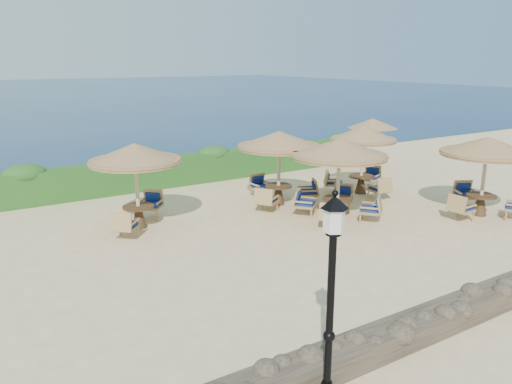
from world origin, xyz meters
name	(u,v)px	position (x,y,z in m)	size (l,w,h in m)	color
ground	(306,227)	(0.00, 0.00, 0.00)	(120.00, 120.00, 0.00)	beige
sea	(15,95)	(0.00, 70.00, 0.00)	(160.00, 160.00, 0.00)	#0A1D45
hedge	(204,167)	(0.00, 7.20, 0.60)	(18.00, 0.90, 1.20)	#1D4C18
stone_wall	(487,300)	(0.00, -6.20, 0.22)	(15.00, 0.65, 0.44)	brown
lamp_post	(330,314)	(-4.80, -6.80, 1.55)	(0.44, 0.44, 3.31)	black
extra_parasol	(373,123)	(7.80, 5.20, 2.17)	(2.30, 2.30, 2.41)	beige
cafe_set_0	(339,162)	(1.37, 0.14, 1.89)	(3.08, 3.08, 2.65)	beige
cafe_set_1	(486,158)	(5.71, -2.08, 1.95)	(2.97, 2.97, 2.65)	beige
cafe_set_2	(136,164)	(-4.43, 2.70, 2.01)	(2.79, 2.79, 2.65)	beige
cafe_set_3	(279,151)	(0.71, 2.56, 1.94)	(2.96, 2.96, 2.65)	beige
cafe_set_4	(363,147)	(4.31, 2.14, 1.83)	(2.77, 2.67, 2.65)	beige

